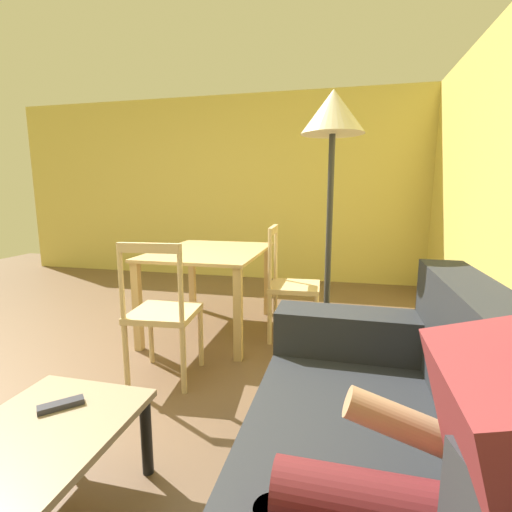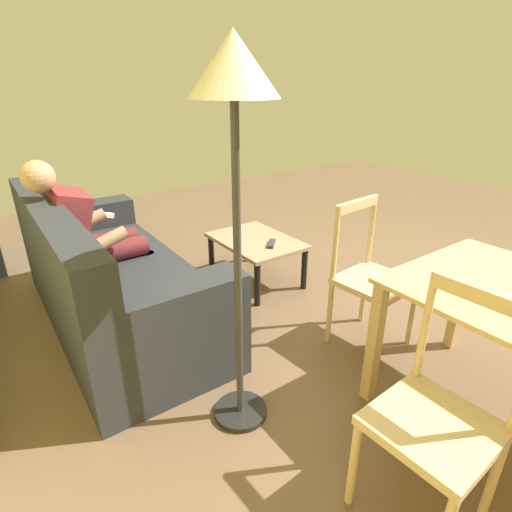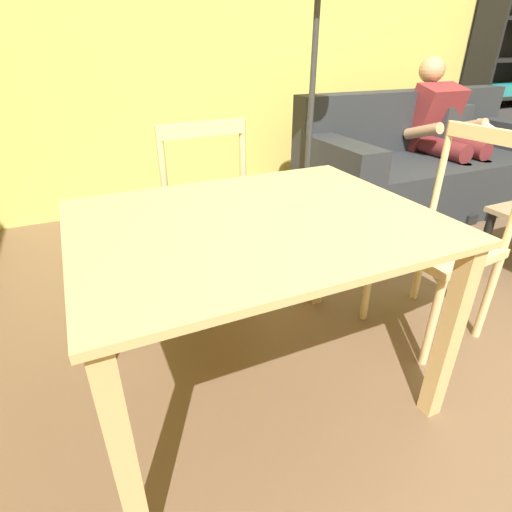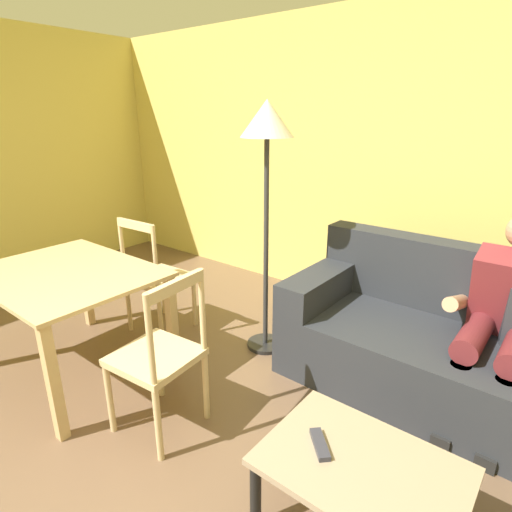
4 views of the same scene
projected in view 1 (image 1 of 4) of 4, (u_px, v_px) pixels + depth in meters
The scene contains 8 objects.
ground_plane at pixel (43, 383), 2.46m from camera, with size 8.71×8.71×0.00m, color brown.
wall_side at pixel (211, 189), 5.45m from camera, with size 0.12×6.16×2.59m, color #D2BE5D.
coffee_table at pixel (32, 451), 1.33m from camera, with size 0.80×0.57×0.39m.
tv_remote at pixel (61, 405), 1.49m from camera, with size 0.05×0.17×0.02m, color #2D2D38.
dining_table at pixel (210, 263), 3.30m from camera, with size 1.20×0.93×0.74m.
dining_chair_near_wall at pixel (291, 285), 3.16m from camera, with size 0.44×0.44×0.97m.
dining_chair_facing_couch at pixel (162, 313), 2.44m from camera, with size 0.46×0.46×0.95m.
floor_lamp at pixel (332, 142), 2.08m from camera, with size 0.36×0.36×1.82m.
Camera 1 is at (1.89, 1.91, 1.26)m, focal length 25.87 mm.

